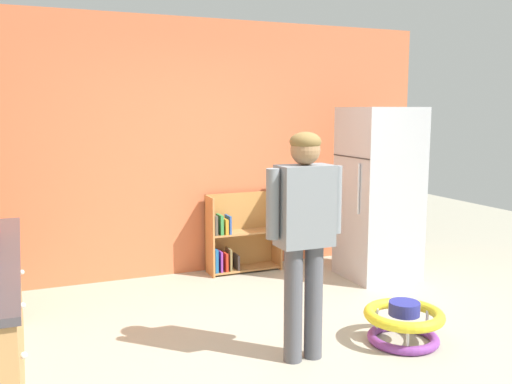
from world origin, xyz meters
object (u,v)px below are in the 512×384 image
at_px(bookshelf, 238,238).
at_px(standing_person, 304,225).
at_px(baby_walker, 404,323).
at_px(refrigerator, 379,193).

relative_size(bookshelf, standing_person, 0.53).
relative_size(bookshelf, baby_walker, 1.41).
bearing_deg(standing_person, refrigerator, 41.85).
xyz_separation_m(bookshelf, baby_walker, (0.47, -2.29, -0.21)).
xyz_separation_m(refrigerator, standing_person, (-1.65, -1.48, 0.08)).
relative_size(refrigerator, standing_person, 1.11).
bearing_deg(baby_walker, bookshelf, 101.52).
bearing_deg(baby_walker, standing_person, 176.79).
bearing_deg(bookshelf, standing_person, -99.30).
bearing_deg(bookshelf, refrigerator, -30.58).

